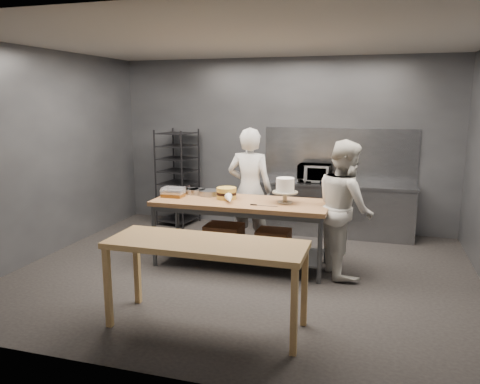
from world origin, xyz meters
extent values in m
plane|color=black|center=(0.00, 0.00, 0.00)|extent=(6.00, 6.00, 0.00)
cube|color=#4C4F54|center=(0.00, 2.50, 1.50)|extent=(6.00, 0.04, 3.00)
cube|color=brown|center=(-0.12, 0.30, 0.89)|extent=(2.40, 0.90, 0.06)
cube|color=#47494C|center=(-0.12, 0.30, 0.20)|extent=(2.25, 0.75, 0.03)
cylinder|color=#47494C|center=(-1.26, -0.09, 0.43)|extent=(0.06, 0.06, 0.86)
cylinder|color=#47494C|center=(-1.26, 0.69, 0.43)|extent=(0.06, 0.06, 0.86)
cylinder|color=#47494C|center=(1.02, -0.09, 0.43)|extent=(0.06, 0.06, 0.86)
cylinder|color=#47494C|center=(1.02, 0.69, 0.43)|extent=(0.06, 0.06, 0.86)
cube|color=brown|center=(-0.37, 0.28, 0.39)|extent=(0.50, 0.40, 0.35)
cube|color=brown|center=(0.32, 0.39, 0.36)|extent=(0.45, 0.38, 0.30)
cube|color=#9E7141|center=(0.05, -1.54, 0.87)|extent=(2.00, 0.70, 0.06)
cube|color=#9E7141|center=(-0.90, -1.84, 0.42)|extent=(0.06, 0.06, 0.84)
cube|color=#9E7141|center=(-0.90, -1.24, 0.42)|extent=(0.06, 0.06, 0.84)
cube|color=#9E7141|center=(1.00, -1.84, 0.42)|extent=(0.06, 0.06, 0.84)
cube|color=#9E7141|center=(1.00, -1.24, 0.42)|extent=(0.06, 0.06, 0.84)
cube|color=slate|center=(1.00, 2.18, 0.88)|extent=(2.60, 0.60, 0.04)
cube|color=slate|center=(1.00, 2.18, 0.43)|extent=(2.56, 0.56, 0.86)
cube|color=slate|center=(1.00, 2.48, 1.35)|extent=(2.60, 0.02, 0.90)
cube|color=black|center=(-1.87, 2.10, 0.88)|extent=(0.69, 0.73, 1.75)
cube|color=silver|center=(-1.87, 2.10, 0.54)|extent=(0.41, 0.29, 0.45)
imported|color=silver|center=(-0.19, 0.98, 0.94)|extent=(0.69, 0.46, 1.88)
imported|color=silver|center=(1.27, 0.37, 0.89)|extent=(0.96, 1.06, 1.79)
imported|color=black|center=(0.62, 2.18, 1.05)|extent=(0.54, 0.37, 0.30)
cylinder|color=#A79F86|center=(0.48, 0.32, 0.93)|extent=(0.20, 0.20, 0.02)
cylinder|color=#A79F86|center=(0.48, 0.32, 1.00)|extent=(0.06, 0.06, 0.12)
cylinder|color=#A79F86|center=(0.48, 0.32, 1.07)|extent=(0.34, 0.34, 0.02)
cylinder|color=white|center=(0.48, 0.32, 1.17)|extent=(0.24, 0.24, 0.18)
cylinder|color=gold|center=(-0.35, 0.35, 0.95)|extent=(0.28, 0.28, 0.06)
cylinder|color=black|center=(-0.35, 0.35, 1.00)|extent=(0.28, 0.28, 0.04)
cylinder|color=gold|center=(-0.35, 0.35, 1.05)|extent=(0.28, 0.28, 0.06)
cylinder|color=gray|center=(-0.87, 0.54, 0.96)|extent=(0.24, 0.24, 0.07)
cylinder|color=gray|center=(-0.67, 0.51, 0.96)|extent=(0.30, 0.30, 0.07)
cylinder|color=gray|center=(-1.15, 0.50, 0.96)|extent=(0.31, 0.31, 0.07)
cylinder|color=gray|center=(-0.97, 0.54, 0.96)|extent=(0.25, 0.25, 0.07)
cone|color=white|center=(-0.23, 0.10, 0.98)|extent=(0.25, 0.40, 0.12)
cube|color=slate|center=(0.30, 0.07, 0.92)|extent=(0.28, 0.02, 0.00)
cube|color=black|center=(0.12, 0.07, 0.93)|extent=(0.09, 0.02, 0.02)
cube|color=#94561D|center=(-1.12, 0.26, 0.95)|extent=(0.30, 0.20, 0.05)
cube|color=silver|center=(-1.12, 0.26, 1.00)|extent=(0.31, 0.21, 0.06)
cube|color=#94561D|center=(-1.18, 0.39, 0.95)|extent=(0.30, 0.20, 0.05)
cube|color=silver|center=(-1.18, 0.39, 1.00)|extent=(0.31, 0.21, 0.06)
camera|label=1|loc=(1.65, -5.71, 2.30)|focal=35.00mm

